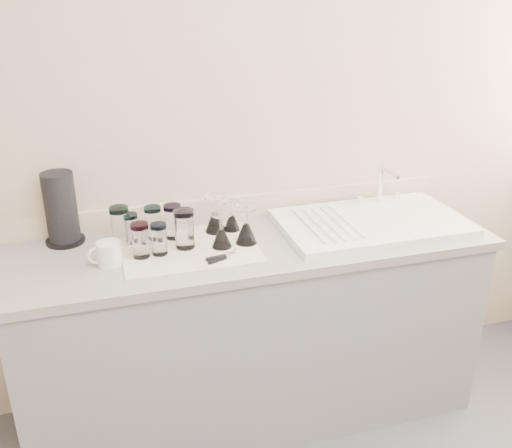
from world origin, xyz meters
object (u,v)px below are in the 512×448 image
object	(u,v)px
sink_unit	(371,222)
tumbler_cyan	(153,222)
goblet_front_right	(246,231)
tumbler_magenta	(140,240)
paper_towel_roll	(61,209)
tumbler_teal	(131,228)
tumbler_lavender	(184,229)
tumbler_blue	(159,239)
goblet_front_left	(222,235)
can_opener	(222,257)
tumbler_purple	(173,221)
goblet_back_left	(215,220)
white_mug	(108,254)
tumbler_extra	(120,225)
goblet_back_right	(232,220)

from	to	relation	value
sink_unit	tumbler_cyan	world-z (taller)	sink_unit
tumbler_cyan	goblet_front_right	distance (m)	0.40
tumbler_magenta	paper_towel_roll	size ratio (longest dim) A/B	0.46
tumbler_teal	goblet_front_right	bearing A→B (deg)	-17.18
tumbler_lavender	tumbler_blue	bearing A→B (deg)	-163.19
goblet_front_left	goblet_front_right	world-z (taller)	goblet_front_right
tumbler_magenta	can_opener	distance (m)	0.33
sink_unit	tumbler_blue	xyz separation A→B (m)	(-0.95, -0.03, 0.05)
tumbler_purple	goblet_back_left	bearing A→B (deg)	4.14
goblet_front_right	paper_towel_roll	world-z (taller)	paper_towel_roll
tumbler_teal	goblet_front_right	xyz separation A→B (m)	(0.46, -0.14, -0.01)
white_mug	goblet_front_right	bearing A→B (deg)	2.92
tumbler_teal	goblet_back_left	size ratio (longest dim) A/B	0.77
sink_unit	tumbler_blue	world-z (taller)	sink_unit
tumbler_extra	goblet_front_right	world-z (taller)	goblet_front_right
can_opener	white_mug	size ratio (longest dim) A/B	0.98
goblet_back_right	goblet_front_left	distance (m)	0.18
tumbler_cyan	white_mug	bearing A→B (deg)	-137.21
goblet_back_right	tumbler_teal	bearing A→B (deg)	-179.23
goblet_front_left	paper_towel_roll	distance (m)	0.68
tumbler_extra	white_mug	bearing A→B (deg)	-109.23
tumbler_teal	paper_towel_roll	distance (m)	0.30
white_mug	paper_towel_roll	xyz separation A→B (m)	(-0.17, 0.27, 0.10)
goblet_back_left	can_opener	size ratio (longest dim) A/B	1.24
goblet_front_left	sink_unit	bearing A→B (deg)	2.82
goblet_back_left	white_mug	distance (m)	0.50
tumbler_blue	white_mug	xyz separation A→B (m)	(-0.20, -0.03, -0.03)
tumbler_magenta	goblet_back_left	distance (m)	0.37
goblet_front_left	goblet_front_right	size ratio (longest dim) A/B	0.93
goblet_back_right	goblet_front_right	size ratio (longest dim) A/B	0.81
tumbler_purple	goblet_front_right	size ratio (longest dim) A/B	0.92
paper_towel_roll	tumbler_cyan	bearing A→B (deg)	-13.04
sink_unit	tumbler_teal	bearing A→B (deg)	173.66
tumbler_teal	goblet_back_left	distance (m)	0.36
tumbler_teal	goblet_back_right	xyz separation A→B (m)	(0.43, 0.01, -0.02)
tumbler_purple	goblet_back_right	xyz separation A→B (m)	(0.26, 0.01, -0.03)
goblet_front_right	tumbler_teal	bearing A→B (deg)	162.82
sink_unit	tumbler_purple	xyz separation A→B (m)	(-0.87, 0.11, 0.06)
white_mug	tumbler_purple	bearing A→B (deg)	30.66
tumbler_purple	goblet_back_right	bearing A→B (deg)	2.43
tumbler_blue	goblet_front_left	size ratio (longest dim) A/B	0.87
tumbler_purple	tumbler_magenta	distance (m)	0.21
can_opener	white_mug	distance (m)	0.44
tumbler_purple	goblet_front_left	world-z (taller)	goblet_front_left
can_opener	white_mug	bearing A→B (deg)	167.82
goblet_back_left	goblet_front_left	bearing A→B (deg)	-93.56
tumbler_cyan	tumbler_teal	bearing A→B (deg)	-172.28
tumbler_magenta	goblet_back_right	distance (m)	0.44
tumbler_lavender	paper_towel_roll	world-z (taller)	paper_towel_roll
can_opener	sink_unit	bearing A→B (deg)	11.46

